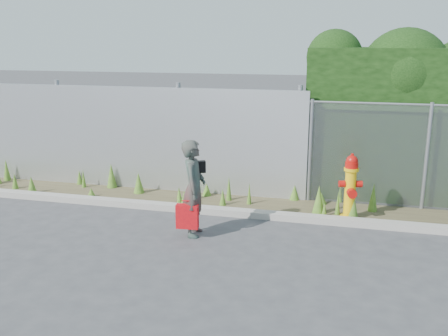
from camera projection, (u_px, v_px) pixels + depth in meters
name	position (u px, v px, depth m)	size (l,w,h in m)	color
ground	(221.00, 256.00, 7.48)	(80.00, 80.00, 0.00)	#3C3C3F
curb	(245.00, 213.00, 9.15)	(16.00, 0.22, 0.12)	gray
weed_strip	(231.00, 196.00, 9.87)	(16.00, 1.30, 0.55)	#463E28
corrugated_fence	(110.00, 137.00, 10.79)	(8.50, 0.21, 2.30)	#B2B4BA
fire_hydrant	(350.00, 188.00, 8.86)	(0.41, 0.37, 1.22)	yellow
woman	(194.00, 188.00, 8.13)	(0.58, 0.38, 1.60)	#0F6455
red_tote_bag	(187.00, 216.00, 8.06)	(0.36, 0.13, 0.47)	#A00911
black_shoulder_bag	(198.00, 167.00, 8.19)	(0.26, 0.11, 0.19)	black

